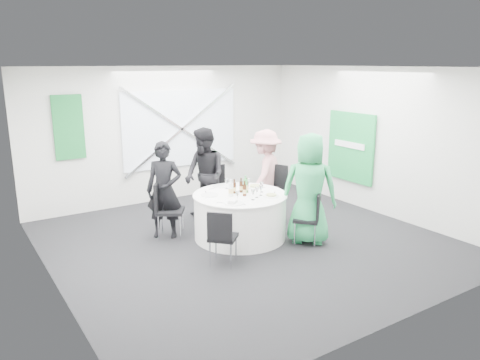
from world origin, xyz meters
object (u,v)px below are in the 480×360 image
chair_back_right (273,188)px  chair_front_left (222,234)px  clear_water_bottle (231,190)px  chair_front_right (311,215)px  chair_back_left (165,205)px  person_man_back_left (164,190)px  person_woman_green (309,189)px  chair_back (216,188)px  green_water_bottle (245,186)px  banquet_table (240,216)px  person_man_back (205,176)px  person_woman_pink (265,174)px

chair_back_right → chair_front_left: 2.25m
clear_water_bottle → chair_front_right: bearing=-41.1°
chair_back_left → chair_front_right: chair_back_left is taller
person_man_back_left → person_woman_green: (1.85, -1.50, 0.09)m
chair_back → chair_front_right: bearing=-63.3°
chair_front_right → person_woman_green: (0.03, 0.11, 0.40)m
chair_front_right → green_water_bottle: size_ratio=2.93×
chair_front_right → person_man_back_left: size_ratio=0.53×
chair_front_right → clear_water_bottle: bearing=-83.2°
banquet_table → chair_back_left: size_ratio=1.63×
chair_back_left → person_man_back: size_ratio=0.55×
person_man_back_left → person_man_back: size_ratio=0.93×
green_water_bottle → clear_water_bottle: bearing=-172.3°
person_woman_green → chair_front_left: bearing=44.2°
green_water_bottle → clear_water_bottle: 0.32m
green_water_bottle → clear_water_bottle: size_ratio=1.05×
chair_front_right → chair_back: bearing=-115.2°
chair_back → chair_front_left: (-1.03, -1.91, -0.10)m
person_man_back → green_water_bottle: person_man_back is taller
person_man_back → clear_water_bottle: 1.08m
green_water_bottle → person_woman_pink: bearing=36.8°
chair_front_right → green_water_bottle: 1.18m
chair_back_left → chair_front_left: size_ratio=1.13×
banquet_table → chair_back_left: 1.26m
chair_back → chair_back_right: (0.83, -0.66, 0.02)m
chair_back → person_woman_green: bearing=-61.4°
person_man_back → clear_water_bottle: person_man_back is taller
person_woman_pink → person_woman_green: (-0.20, -1.47, 0.07)m
banquet_table → chair_back_right: size_ratio=1.51×
banquet_table → person_man_back_left: 1.33m
chair_back_right → person_woman_green: person_woman_green is taller
chair_back_right → person_man_back_left: 2.08m
chair_back_left → clear_water_bottle: 1.15m
chair_front_left → person_woman_green: size_ratio=0.47×
person_man_back → person_woman_green: person_woman_green is taller
person_man_back_left → clear_water_bottle: person_man_back_left is taller
chair_back_right → person_woman_green: size_ratio=0.57×
person_woman_green → chair_back: bearing=-28.3°
person_man_back → chair_back: bearing=95.2°
chair_back_left → person_woman_green: size_ratio=0.53×
chair_back → person_man_back: size_ratio=0.57×
chair_front_left → person_man_back: size_ratio=0.48×
chair_back → chair_back_right: bearing=-28.4°
clear_water_bottle → chair_back_right: bearing=21.0°
person_woman_pink → banquet_table: bearing=-0.0°
person_woman_pink → clear_water_bottle: bearing=-3.7°
banquet_table → chair_back_right: bearing=23.5°
clear_water_bottle → person_woman_green: bearing=-36.4°
clear_water_bottle → green_water_bottle: bearing=7.7°
chair_back → chair_back_right: 1.06m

